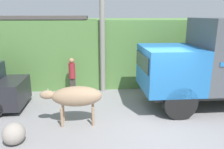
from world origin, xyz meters
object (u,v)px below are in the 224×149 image
at_px(utility_pole, 102,17).
at_px(roadside_rock, 14,134).
at_px(brown_cow, 75,97).
at_px(pedestrian_on_hill, 72,74).

height_order(utility_pole, roadside_rock, utility_pole).
height_order(brown_cow, utility_pole, utility_pole).
bearing_deg(pedestrian_on_hill, utility_pole, -176.78).
height_order(brown_cow, pedestrian_on_hill, pedestrian_on_hill).
height_order(pedestrian_on_hill, roadside_rock, pedestrian_on_hill).
bearing_deg(roadside_rock, brown_cow, 31.93).
xyz_separation_m(pedestrian_on_hill, roadside_rock, (-1.31, -3.83, -0.65)).
bearing_deg(brown_cow, utility_pole, 81.10).
relative_size(brown_cow, utility_pole, 0.30).
distance_m(brown_cow, utility_pole, 4.19).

